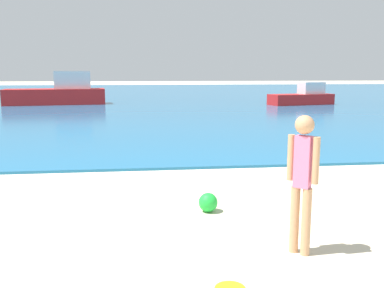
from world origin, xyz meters
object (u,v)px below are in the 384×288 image
boat_far (59,93)px  beach_ball (208,202)px  person_standing (302,177)px  boat_near (303,97)px

boat_far → beach_ball: bearing=98.6°
person_standing → boat_far: (-6.87, 22.74, -0.13)m
person_standing → boat_far: 23.75m
boat_near → boat_far: 15.14m
beach_ball → boat_near: bearing=65.0°
person_standing → boat_near: size_ratio=0.37×
boat_far → person_standing: bearing=99.4°
person_standing → beach_ball: 1.90m
person_standing → beach_ball: person_standing is taller
boat_far → beach_ball: 22.05m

